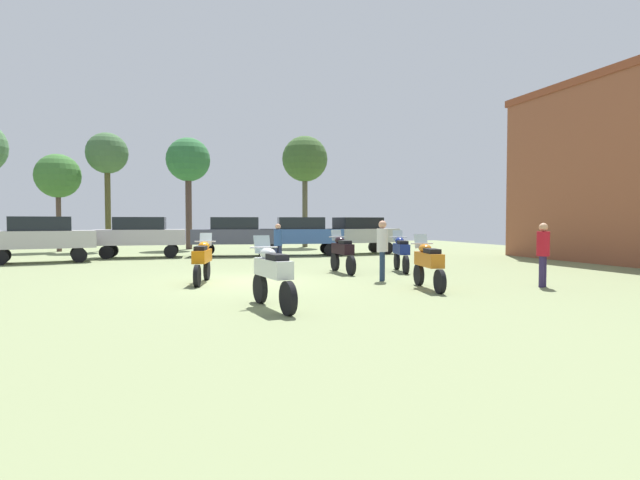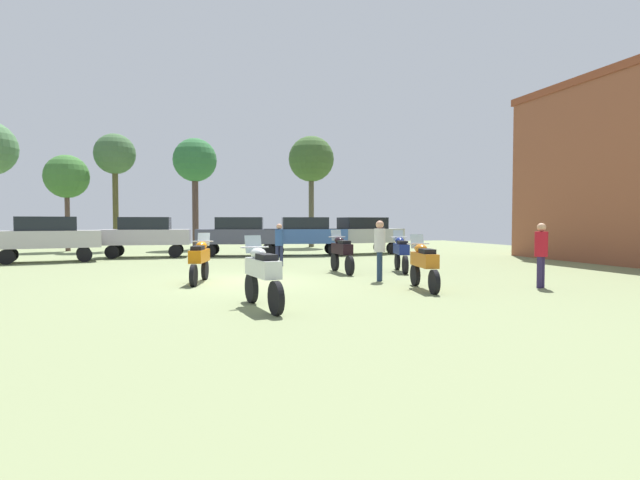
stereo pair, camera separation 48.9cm
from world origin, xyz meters
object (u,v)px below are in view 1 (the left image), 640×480
car_4 (41,236)px  motorcycle_2 (273,273)px  tree_1 (58,177)px  person_3 (382,245)px  car_2 (301,233)px  tree_4 (188,161)px  car_5 (140,234)px  motorcycle_3 (342,252)px  car_6 (358,233)px  person_2 (278,242)px  motorcycle_8 (401,251)px  motorcycle_6 (202,259)px  motorcycle_1 (428,262)px  tree_6 (107,155)px  person_1 (543,250)px  tree_2 (305,160)px  car_3 (236,233)px

car_4 → motorcycle_2: bearing=-163.6°
tree_1 → person_3: bearing=-57.5°
car_2 → tree_4: (-5.29, 7.70, 4.44)m
car_5 → tree_1: (-4.76, 6.55, 3.25)m
motorcycle_3 → tree_4: (-4.27, 16.67, 4.87)m
car_6 → person_2: 8.30m
motorcycle_8 → motorcycle_3: bearing=-170.8°
motorcycle_6 → person_3: size_ratio=1.20×
motorcycle_1 → tree_4: size_ratio=0.31×
motorcycle_2 → tree_6: (-5.18, 22.54, 5.03)m
person_1 → tree_6: size_ratio=0.25×
tree_2 → person_2: bearing=-110.4°
motorcycle_6 → car_5: 11.53m
car_5 → motorcycle_3: bearing=-140.6°
car_6 → tree_6: size_ratio=0.63×
car_3 → motorcycle_1: bearing=-155.9°
motorcycle_2 → car_6: 17.25m
person_2 → tree_2: bearing=-92.9°
motorcycle_3 → motorcycle_6: (-4.88, -1.44, -0.02)m
motorcycle_3 → car_5: car_5 is taller
person_3 → tree_1: bearing=-114.4°
motorcycle_6 → motorcycle_8: 7.13m
car_5 → car_6: (11.25, -0.84, 0.00)m
motorcycle_3 → motorcycle_6: bearing=-163.6°
car_6 → tree_1: size_ratio=0.78×
motorcycle_6 → tree_2: size_ratio=0.28×
car_3 → tree_6: bearing=55.8°
motorcycle_3 → tree_1: size_ratio=0.39×
motorcycle_6 → person_3: person_3 is taller
car_2 → car_5: bearing=92.9°
car_5 → car_4: bearing=119.5°
motorcycle_2 → motorcycle_3: bearing=49.7°
motorcycle_8 → tree_2: bearing=100.7°
tree_4 → tree_6: 4.76m
motorcycle_6 → car_2: bearing=74.8°
motorcycle_8 → tree_6: size_ratio=0.30×
motorcycle_8 → car_2: size_ratio=0.47×
motorcycle_2 → car_3: size_ratio=0.50×
motorcycle_2 → person_2: 9.59m
person_2 → car_4: bearing=-9.8°
motorcycle_3 → motorcycle_8: motorcycle_3 is taller
car_3 → tree_6: tree_6 is taller
person_2 → person_3: 5.98m
car_4 → tree_2: tree_2 is taller
motorcycle_3 → car_4: bearing=143.9°
motorcycle_1 → car_5: (-7.68, 14.46, 0.46)m
motorcycle_1 → car_2: size_ratio=0.49×
car_6 → tree_1: 17.93m
person_1 → car_2: bearing=-106.6°
motorcycle_3 → car_3: (-2.33, 9.46, 0.43)m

